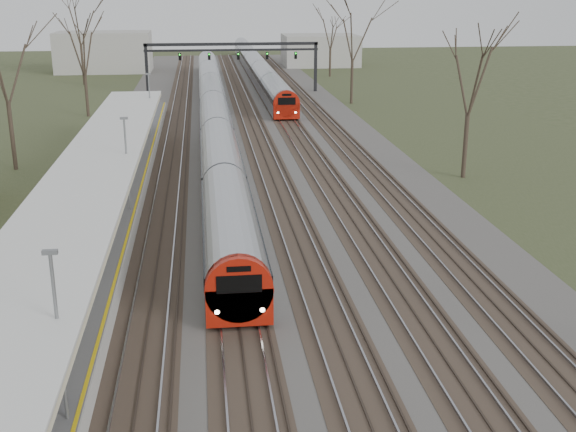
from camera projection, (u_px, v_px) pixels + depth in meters
name	position (u px, v px, depth m)	size (l,w,h in m)	color
track_bed	(250.00, 143.00, 60.19)	(24.00, 160.00, 0.22)	#474442
platform	(113.00, 201.00, 42.44)	(3.50, 69.00, 1.00)	#9E9B93
canopy	(98.00, 162.00, 37.13)	(4.10, 50.00, 3.11)	slate
signal_gantry	(232.00, 52.00, 87.07)	(21.00, 0.59, 6.08)	black
tree_west_far	(3.00, 56.00, 49.18)	(5.50, 5.50, 11.33)	#2D231C
tree_east_far	(471.00, 71.00, 47.26)	(5.00, 5.00, 10.30)	#2D231C
train_near	(213.00, 107.00, 69.36)	(2.62, 90.21, 3.05)	#ABADB5
train_far	(256.00, 66.00, 104.62)	(2.62, 75.21, 3.05)	#ABADB5
passenger	(50.00, 385.00, 20.44)	(0.58, 0.38, 1.59)	navy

